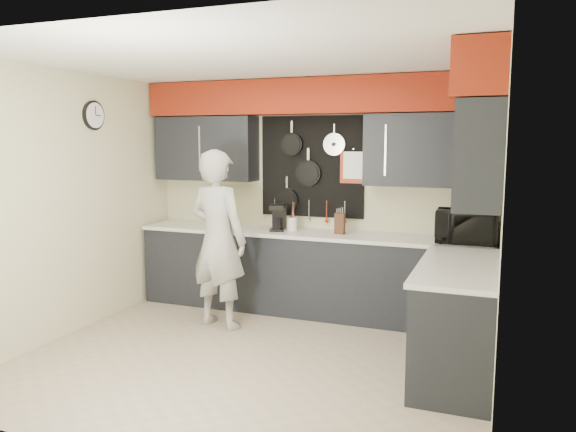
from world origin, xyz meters
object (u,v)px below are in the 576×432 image
at_px(microwave, 467,226).
at_px(knife_block, 340,223).
at_px(utensil_crock, 292,224).
at_px(person, 218,239).
at_px(coffee_maker, 278,217).

height_order(microwave, knife_block, microwave).
distance_m(microwave, utensil_crock, 1.88).
height_order(knife_block, person, person).
xyz_separation_m(knife_block, coffee_maker, (-0.71, -0.04, 0.04)).
xyz_separation_m(microwave, knife_block, (-1.31, 0.06, -0.05)).
bearing_deg(microwave, knife_block, 176.35).
bearing_deg(knife_block, microwave, -5.76).
bearing_deg(utensil_crock, coffee_maker, -149.32).
bearing_deg(microwave, person, -164.60).
bearing_deg(coffee_maker, microwave, -19.76).
relative_size(knife_block, coffee_maker, 0.77).
distance_m(knife_block, utensil_crock, 0.57).
bearing_deg(utensil_crock, microwave, -2.94).
relative_size(microwave, person, 0.32).
distance_m(coffee_maker, person, 0.83).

